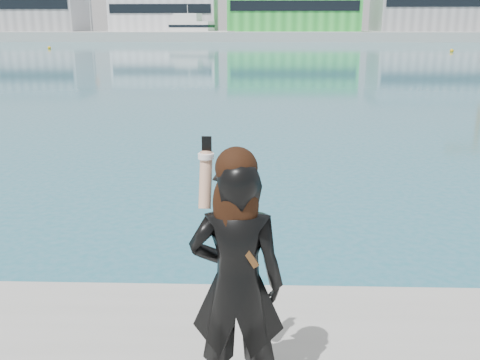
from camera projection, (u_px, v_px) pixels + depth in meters
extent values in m
cube|color=#9E9E99|center=(258.00, 35.00, 129.38)|extent=(320.00, 40.00, 2.00)
cube|color=gray|center=(28.00, 7.00, 127.28)|extent=(26.00, 16.00, 11.00)
cube|color=black|center=(13.00, 3.00, 119.35)|extent=(24.70, 0.20, 2.42)
cube|color=silver|center=(166.00, 12.00, 126.58)|extent=(24.00, 15.00, 9.00)
cube|color=black|center=(160.00, 9.00, 119.16)|extent=(22.80, 0.20, 1.98)
cube|color=green|center=(292.00, 9.00, 125.54)|extent=(30.00, 16.00, 10.00)
cube|color=black|center=(295.00, 6.00, 117.63)|extent=(28.50, 0.20, 2.20)
cube|color=gray|center=(430.00, 5.00, 124.31)|extent=(25.00, 15.00, 12.00)
cube|color=black|center=(441.00, 0.00, 116.85)|extent=(23.75, 0.20, 2.64)
cylinder|color=silver|center=(90.00, 13.00, 120.47)|extent=(0.16, 0.16, 8.00)
cylinder|color=silver|center=(357.00, 13.00, 118.69)|extent=(0.16, 0.16, 8.00)
cube|color=silver|center=(196.00, 36.00, 116.75)|extent=(17.05, 9.13, 2.19)
cube|color=silver|center=(192.00, 26.00, 116.44)|extent=(9.85, 6.31, 2.01)
cube|color=silver|center=(188.00, 17.00, 116.21)|extent=(6.14, 4.56, 1.64)
cube|color=black|center=(192.00, 26.00, 116.44)|extent=(10.05, 6.45, 0.55)
cylinder|color=silver|center=(187.00, 9.00, 115.72)|extent=(0.15, 0.15, 1.83)
sphere|color=#E9AA0C|center=(452.00, 52.00, 70.34)|extent=(0.50, 0.50, 0.50)
sphere|color=#E9AA0C|center=(49.00, 49.00, 79.45)|extent=(0.50, 0.50, 0.50)
imported|color=black|center=(237.00, 285.00, 3.68)|extent=(0.68, 0.47, 1.81)
sphere|color=black|center=(236.00, 168.00, 3.43)|extent=(0.28, 0.28, 0.28)
ellipsoid|color=black|center=(236.00, 204.00, 3.45)|extent=(0.30, 0.16, 0.48)
cylinder|color=tan|center=(206.00, 180.00, 3.60)|extent=(0.10, 0.22, 0.39)
cylinder|color=white|center=(206.00, 156.00, 3.59)|extent=(0.11, 0.11, 0.04)
cube|color=black|center=(207.00, 146.00, 3.61)|extent=(0.07, 0.02, 0.13)
cube|color=#4C2D14|center=(240.00, 242.00, 3.50)|extent=(0.25, 0.03, 0.37)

